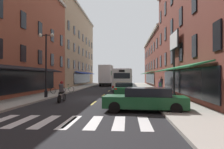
{
  "coord_description": "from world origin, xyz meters",
  "views": [
    {
      "loc": [
        2.56,
        -19.1,
        2.04
      ],
      "look_at": [
        0.47,
        8.85,
        2.26
      ],
      "focal_mm": 33.32,
      "sensor_mm": 36.0,
      "label": 1
    }
  ],
  "objects_px": {
    "billboard_sign": "(174,47)",
    "sedan_mid": "(146,99)",
    "street_lamp_twin": "(46,62)",
    "transit_bus": "(123,79)",
    "sedan_far": "(124,89)",
    "bicycle_near": "(67,89)",
    "bicycle_mid": "(58,90)",
    "box_truck": "(107,76)",
    "pedestrian_mid": "(161,84)",
    "sedan_near": "(109,81)",
    "motorcycle_rider": "(62,93)",
    "pedestrian_near": "(160,87)"
  },
  "relations": [
    {
      "from": "billboard_sign",
      "to": "sedan_mid",
      "type": "xyz_separation_m",
      "value": [
        -3.45,
        -8.37,
        -4.19
      ]
    },
    {
      "from": "pedestrian_near",
      "to": "street_lamp_twin",
      "type": "height_order",
      "value": "street_lamp_twin"
    },
    {
      "from": "sedan_mid",
      "to": "pedestrian_mid",
      "type": "xyz_separation_m",
      "value": [
        3.06,
        13.5,
        0.39
      ]
    },
    {
      "from": "box_truck",
      "to": "pedestrian_mid",
      "type": "xyz_separation_m",
      "value": [
        8.42,
        -17.3,
        -1.05
      ]
    },
    {
      "from": "street_lamp_twin",
      "to": "bicycle_mid",
      "type": "bearing_deg",
      "value": 94.1
    },
    {
      "from": "bicycle_mid",
      "to": "pedestrian_near",
      "type": "height_order",
      "value": "pedestrian_near"
    },
    {
      "from": "sedan_near",
      "to": "billboard_sign",
      "type": "bearing_deg",
      "value": -73.57
    },
    {
      "from": "box_truck",
      "to": "sedan_near",
      "type": "xyz_separation_m",
      "value": [
        -0.25,
        8.3,
        -1.39
      ]
    },
    {
      "from": "street_lamp_twin",
      "to": "pedestrian_mid",
      "type": "bearing_deg",
      "value": 32.75
    },
    {
      "from": "billboard_sign",
      "to": "motorcycle_rider",
      "type": "xyz_separation_m",
      "value": [
        -9.65,
        -4.43,
        -4.18
      ]
    },
    {
      "from": "bicycle_near",
      "to": "pedestrian_near",
      "type": "bearing_deg",
      "value": -16.83
    },
    {
      "from": "box_truck",
      "to": "sedan_near",
      "type": "height_order",
      "value": "box_truck"
    },
    {
      "from": "sedan_mid",
      "to": "bicycle_mid",
      "type": "distance_m",
      "value": 13.39
    },
    {
      "from": "bicycle_mid",
      "to": "pedestrian_mid",
      "type": "distance_m",
      "value": 12.19
    },
    {
      "from": "motorcycle_rider",
      "to": "pedestrian_near",
      "type": "distance_m",
      "value": 9.78
    },
    {
      "from": "pedestrian_mid",
      "to": "motorcycle_rider",
      "type": "bearing_deg",
      "value": -170.56
    },
    {
      "from": "sedan_near",
      "to": "bicycle_mid",
      "type": "height_order",
      "value": "sedan_near"
    },
    {
      "from": "billboard_sign",
      "to": "box_truck",
      "type": "bearing_deg",
      "value": 111.44
    },
    {
      "from": "pedestrian_mid",
      "to": "bicycle_near",
      "type": "bearing_deg",
      "value": 150.63
    },
    {
      "from": "box_truck",
      "to": "sedan_far",
      "type": "bearing_deg",
      "value": -79.2
    },
    {
      "from": "street_lamp_twin",
      "to": "bicycle_near",
      "type": "bearing_deg",
      "value": 88.66
    },
    {
      "from": "bicycle_mid",
      "to": "bicycle_near",
      "type": "bearing_deg",
      "value": 77.11
    },
    {
      "from": "sedan_near",
      "to": "sedan_far",
      "type": "distance_m",
      "value": 29.57
    },
    {
      "from": "street_lamp_twin",
      "to": "box_truck",
      "type": "bearing_deg",
      "value": 83.04
    },
    {
      "from": "motorcycle_rider",
      "to": "pedestrian_mid",
      "type": "bearing_deg",
      "value": 45.9
    },
    {
      "from": "sedan_mid",
      "to": "bicycle_near",
      "type": "xyz_separation_m",
      "value": [
        -8.22,
        12.09,
        -0.2
      ]
    },
    {
      "from": "box_truck",
      "to": "sedan_mid",
      "type": "relative_size",
      "value": 1.49
    },
    {
      "from": "sedan_near",
      "to": "pedestrian_near",
      "type": "xyz_separation_m",
      "value": [
        7.81,
        -30.16,
        0.22
      ]
    },
    {
      "from": "box_truck",
      "to": "pedestrian_near",
      "type": "relative_size",
      "value": 4.56
    },
    {
      "from": "box_truck",
      "to": "bicycle_mid",
      "type": "height_order",
      "value": "box_truck"
    },
    {
      "from": "motorcycle_rider",
      "to": "street_lamp_twin",
      "type": "height_order",
      "value": "street_lamp_twin"
    },
    {
      "from": "sedan_far",
      "to": "pedestrian_mid",
      "type": "bearing_deg",
      "value": 39.57
    },
    {
      "from": "billboard_sign",
      "to": "street_lamp_twin",
      "type": "distance_m",
      "value": 12.13
    },
    {
      "from": "motorcycle_rider",
      "to": "pedestrian_mid",
      "type": "distance_m",
      "value": 13.32
    },
    {
      "from": "sedan_near",
      "to": "motorcycle_rider",
      "type": "relative_size",
      "value": 2.28
    },
    {
      "from": "motorcycle_rider",
      "to": "pedestrian_near",
      "type": "height_order",
      "value": "pedestrian_near"
    },
    {
      "from": "billboard_sign",
      "to": "bicycle_near",
      "type": "relative_size",
      "value": 3.64
    },
    {
      "from": "pedestrian_near",
      "to": "transit_bus",
      "type": "bearing_deg",
      "value": 116.42
    },
    {
      "from": "transit_bus",
      "to": "bicycle_near",
      "type": "xyz_separation_m",
      "value": [
        -6.57,
        -7.56,
        -1.1
      ]
    },
    {
      "from": "transit_bus",
      "to": "street_lamp_twin",
      "type": "height_order",
      "value": "street_lamp_twin"
    },
    {
      "from": "sedan_mid",
      "to": "street_lamp_twin",
      "type": "bearing_deg",
      "value": 143.68
    },
    {
      "from": "bicycle_mid",
      "to": "box_truck",
      "type": "bearing_deg",
      "value": 80.9
    },
    {
      "from": "sedan_near",
      "to": "motorcycle_rider",
      "type": "bearing_deg",
      "value": -90.97
    },
    {
      "from": "sedan_far",
      "to": "motorcycle_rider",
      "type": "xyz_separation_m",
      "value": [
        -4.84,
        -5.9,
        0.01
      ]
    },
    {
      "from": "billboard_sign",
      "to": "sedan_mid",
      "type": "distance_m",
      "value": 9.98
    },
    {
      "from": "box_truck",
      "to": "transit_bus",
      "type": "bearing_deg",
      "value": -71.62
    },
    {
      "from": "transit_bus",
      "to": "street_lamp_twin",
      "type": "distance_m",
      "value": 15.18
    },
    {
      "from": "sedan_mid",
      "to": "motorcycle_rider",
      "type": "distance_m",
      "value": 7.35
    },
    {
      "from": "billboard_sign",
      "to": "bicycle_mid",
      "type": "bearing_deg",
      "value": 171.35
    },
    {
      "from": "sedan_far",
      "to": "bicycle_near",
      "type": "xyz_separation_m",
      "value": [
        -6.86,
        2.25,
        -0.2
      ]
    }
  ]
}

